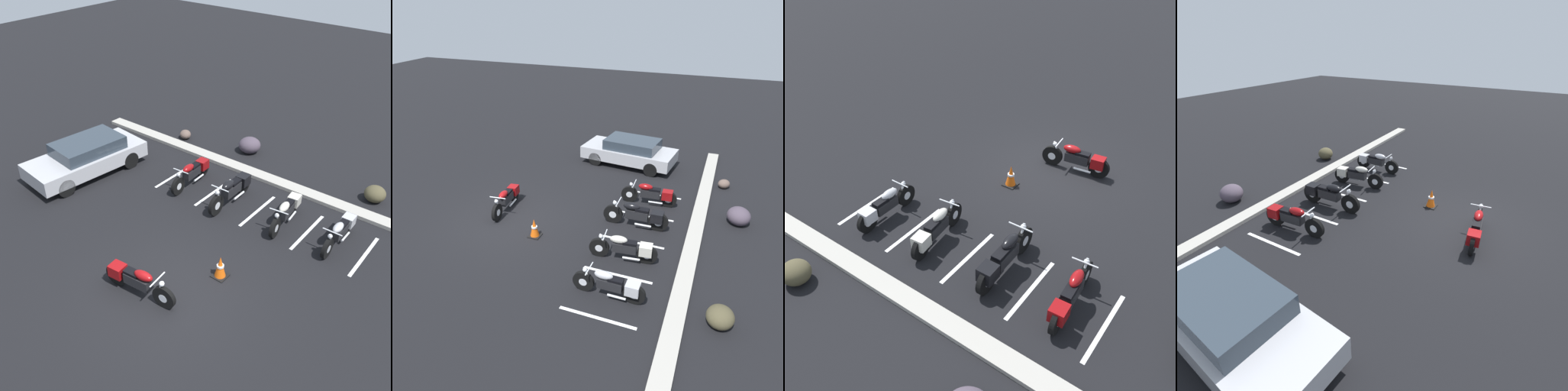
% 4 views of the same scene
% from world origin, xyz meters
% --- Properties ---
extents(ground, '(60.00, 60.00, 0.00)m').
position_xyz_m(ground, '(0.00, 0.00, 0.00)').
color(ground, black).
extents(motorcycle_maroon_featured, '(2.16, 0.65, 0.85)m').
position_xyz_m(motorcycle_maroon_featured, '(-0.70, -0.40, 0.45)').
color(motorcycle_maroon_featured, black).
rests_on(motorcycle_maroon_featured, ground).
extents(parked_bike_0, '(0.61, 2.16, 0.85)m').
position_xyz_m(parked_bike_0, '(-2.98, 4.68, 0.45)').
color(parked_bike_0, black).
rests_on(parked_bike_0, ground).
extents(parked_bike_1, '(0.65, 2.32, 0.91)m').
position_xyz_m(parked_bike_1, '(-1.22, 4.60, 0.49)').
color(parked_bike_1, black).
rests_on(parked_bike_1, ground).
extents(parked_bike_2, '(0.63, 2.13, 0.84)m').
position_xyz_m(parked_bike_2, '(0.76, 4.71, 0.45)').
color(parked_bike_2, black).
rests_on(parked_bike_2, ground).
extents(parked_bike_3, '(0.58, 2.06, 0.81)m').
position_xyz_m(parked_bike_3, '(2.48, 4.80, 0.43)').
color(parked_bike_3, black).
rests_on(parked_bike_3, ground).
extents(concrete_curb, '(18.00, 0.50, 0.12)m').
position_xyz_m(concrete_curb, '(0.00, 6.55, 0.06)').
color(concrete_curb, '#A8A399').
rests_on(concrete_curb, ground).
extents(landscape_rock_2, '(0.72, 0.71, 0.57)m').
position_xyz_m(landscape_rock_2, '(2.48, 7.61, 0.28)').
color(landscape_rock_2, '#4B452E').
rests_on(landscape_rock_2, ground).
extents(traffic_cone, '(0.40, 0.40, 0.66)m').
position_xyz_m(traffic_cone, '(0.60, 1.45, 0.31)').
color(traffic_cone, black).
rests_on(traffic_cone, ground).
extents(stall_line_0, '(0.10, 2.10, 0.00)m').
position_xyz_m(stall_line_0, '(-3.82, 4.67, 0.00)').
color(stall_line_0, white).
rests_on(stall_line_0, ground).
extents(stall_line_1, '(0.10, 2.10, 0.00)m').
position_xyz_m(stall_line_1, '(-2.03, 4.67, 0.00)').
color(stall_line_1, white).
rests_on(stall_line_1, ground).
extents(stall_line_2, '(0.10, 2.10, 0.00)m').
position_xyz_m(stall_line_2, '(-0.24, 4.67, 0.00)').
color(stall_line_2, white).
rests_on(stall_line_2, ground).
extents(stall_line_3, '(0.10, 2.10, 0.00)m').
position_xyz_m(stall_line_3, '(1.54, 4.67, 0.00)').
color(stall_line_3, white).
rests_on(stall_line_3, ground).
extents(stall_line_4, '(0.10, 2.10, 0.00)m').
position_xyz_m(stall_line_4, '(3.33, 4.67, 0.00)').
color(stall_line_4, white).
rests_on(stall_line_4, ground).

